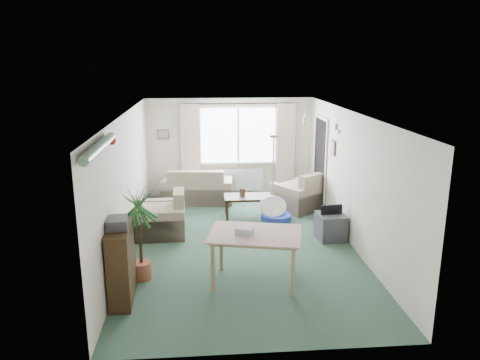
{
  "coord_description": "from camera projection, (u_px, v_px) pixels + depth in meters",
  "views": [
    {
      "loc": [
        -0.69,
        -7.95,
        3.32
      ],
      "look_at": [
        0.0,
        0.3,
        1.15
      ],
      "focal_mm": 35.0,
      "sensor_mm": 36.0,
      "label": 1
    }
  ],
  "objects": [
    {
      "name": "tv_cube",
      "position": [
        331.0,
        227.0,
        8.79
      ],
      "size": [
        0.53,
        0.57,
        0.49
      ],
      "primitive_type": "cube",
      "rotation": [
        0.0,
        0.0,
        0.08
      ],
      "color": "#3F3F45",
      "rests_on": "ground"
    },
    {
      "name": "bauble_cluster_b",
      "position": [
        338.0,
        125.0,
        7.84
      ],
      "size": [
        0.2,
        0.2,
        0.2
      ],
      "primitive_type": "sphere",
      "color": "silver"
    },
    {
      "name": "photo_frame",
      "position": [
        242.0,
        192.0,
        9.99
      ],
      "size": [
        0.12,
        0.06,
        0.16
      ],
      "primitive_type": "cube",
      "rotation": [
        0.0,
        0.0,
        -0.33
      ],
      "color": "#4F4028",
      "rests_on": "coffee_table"
    },
    {
      "name": "houseplant",
      "position": [
        140.0,
        234.0,
        7.07
      ],
      "size": [
        0.64,
        0.64,
        1.47
      ],
      "primitive_type": "cylinder",
      "rotation": [
        0.0,
        0.0,
        0.02
      ],
      "color": "#22652E",
      "rests_on": "ground"
    },
    {
      "name": "curtain_left",
      "position": [
        191.0,
        146.0,
        11.18
      ],
      "size": [
        0.45,
        0.08,
        2.0
      ],
      "primitive_type": "cube",
      "color": "beige"
    },
    {
      "name": "pendant_lamp",
      "position": [
        272.0,
        206.0,
        5.99
      ],
      "size": [
        0.36,
        0.36,
        0.36
      ],
      "primitive_type": "sphere",
      "color": "white"
    },
    {
      "name": "radiator",
      "position": [
        238.0,
        180.0,
        11.56
      ],
      "size": [
        1.2,
        0.1,
        0.55
      ],
      "primitive_type": "cube",
      "color": "white"
    },
    {
      "name": "gift_box",
      "position": [
        245.0,
        232.0,
        6.88
      ],
      "size": [
        0.3,
        0.27,
        0.12
      ],
      "primitive_type": "cube",
      "rotation": [
        0.0,
        0.0,
        -0.42
      ],
      "color": "#B7B5C0",
      "rests_on": "dining_table"
    },
    {
      "name": "curtain_right",
      "position": [
        285.0,
        145.0,
        11.37
      ],
      "size": [
        0.45,
        0.08,
        2.0
      ],
      "primitive_type": "cube",
      "color": "beige"
    },
    {
      "name": "wall_picture_back",
      "position": [
        163.0,
        134.0,
        11.16
      ],
      "size": [
        0.28,
        0.03,
        0.22
      ],
      "primitive_type": "cube",
      "color": "brown"
    },
    {
      "name": "curtain_rod",
      "position": [
        238.0,
        104.0,
        11.04
      ],
      "size": [
        2.6,
        0.03,
        0.03
      ],
      "primitive_type": "cube",
      "color": "black"
    },
    {
      "name": "coffee_table",
      "position": [
        248.0,
        206.0,
        10.04
      ],
      "size": [
        1.03,
        0.58,
        0.46
      ],
      "primitive_type": "cube",
      "rotation": [
        0.0,
        0.0,
        -0.01
      ],
      "color": "black",
      "rests_on": "ground"
    },
    {
      "name": "tinsel_garland",
      "position": [
        99.0,
        147.0,
        5.62
      ],
      "size": [
        1.6,
        1.6,
        0.12
      ],
      "primitive_type": "cylinder",
      "color": "#196626"
    },
    {
      "name": "bauble_cluster_a",
      "position": [
        305.0,
        117.0,
        8.98
      ],
      "size": [
        0.2,
        0.2,
        0.2
      ],
      "primitive_type": "sphere",
      "color": "silver"
    },
    {
      "name": "armchair_left",
      "position": [
        161.0,
        213.0,
        8.99
      ],
      "size": [
        0.94,
        0.99,
        0.86
      ],
      "primitive_type": "cube",
      "rotation": [
        0.0,
        0.0,
        -1.54
      ],
      "color": "beige",
      "rests_on": "ground"
    },
    {
      "name": "wall_picture_right",
      "position": [
        333.0,
        148.0,
        9.49
      ],
      "size": [
        0.03,
        0.24,
        0.3
      ],
      "primitive_type": "cube",
      "color": "brown"
    },
    {
      "name": "window",
      "position": [
        238.0,
        135.0,
        11.32
      ],
      "size": [
        1.8,
        0.03,
        1.3
      ],
      "primitive_type": "cube",
      "color": "white"
    },
    {
      "name": "doorway",
      "position": [
        320.0,
        163.0,
        10.59
      ],
      "size": [
        0.03,
        0.95,
        2.0
      ],
      "primitive_type": "cube",
      "color": "black"
    },
    {
      "name": "ground",
      "position": [
        241.0,
        245.0,
        8.57
      ],
      "size": [
        6.5,
        6.5,
        0.0
      ],
      "primitive_type": "plane",
      "color": "#2D4C3A"
    },
    {
      "name": "sofa",
      "position": [
        197.0,
        185.0,
        11.05
      ],
      "size": [
        1.71,
        1.0,
        0.82
      ],
      "primitive_type": "cube",
      "rotation": [
        0.0,
        0.0,
        3.06
      ],
      "color": "beige",
      "rests_on": "ground"
    },
    {
      "name": "hifi_box",
      "position": [
        117.0,
        223.0,
        6.36
      ],
      "size": [
        0.32,
        0.38,
        0.14
      ],
      "primitive_type": "cube",
      "rotation": [
        0.0,
        0.0,
        0.11
      ],
      "color": "#38393D",
      "rests_on": "bookshelf"
    },
    {
      "name": "dining_table",
      "position": [
        255.0,
        259.0,
        7.04
      ],
      "size": [
        1.4,
        1.08,
        0.78
      ],
      "primitive_type": "cube",
      "rotation": [
        0.0,
        0.0,
        -0.22
      ],
      "color": "tan",
      "rests_on": "ground"
    },
    {
      "name": "pet_bed",
      "position": [
        276.0,
        217.0,
        9.86
      ],
      "size": [
        0.79,
        0.79,
        0.13
      ],
      "primitive_type": "cylinder",
      "rotation": [
        0.0,
        0.0,
        0.29
      ],
      "color": "navy",
      "rests_on": "ground"
    },
    {
      "name": "bookshelf",
      "position": [
        121.0,
        264.0,
        6.51
      ],
      "size": [
        0.33,
        0.89,
        1.07
      ],
      "primitive_type": "cube",
      "rotation": [
        0.0,
        0.0,
        0.04
      ],
      "color": "black",
      "rests_on": "ground"
    },
    {
      "name": "armchair_corner",
      "position": [
        299.0,
        190.0,
        10.51
      ],
      "size": [
        1.31,
        1.3,
        0.86
      ],
      "primitive_type": "cube",
      "rotation": [
        0.0,
        0.0,
        3.74
      ],
      "color": "tan",
      "rests_on": "ground"
    }
  ]
}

